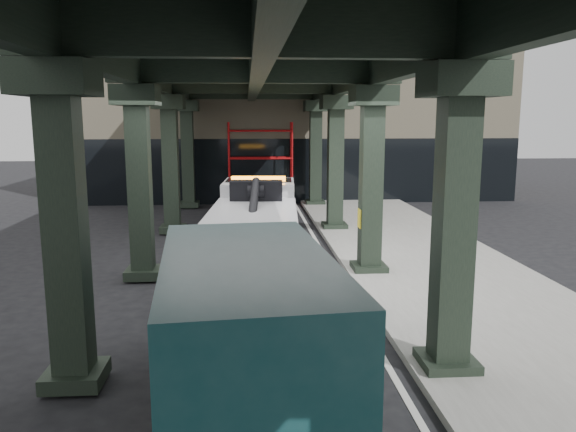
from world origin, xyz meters
name	(u,v)px	position (x,y,z in m)	size (l,w,h in m)	color
ground	(277,300)	(0.00, 0.00, 0.00)	(90.00, 90.00, 0.00)	black
sidewalk	(437,271)	(4.50, 2.00, 0.07)	(5.00, 40.00, 0.15)	gray
lane_stripe	(336,275)	(1.70, 2.00, 0.01)	(0.12, 38.00, 0.01)	silver
viaduct	(256,67)	(-0.40, 2.00, 5.46)	(7.40, 32.00, 6.40)	black
building	(293,122)	(2.00, 20.00, 4.00)	(22.00, 10.00, 8.00)	#C6B793
scaffolding	(260,162)	(0.00, 14.64, 2.11)	(3.08, 0.88, 4.00)	red
tow_truck	(256,224)	(-0.42, 2.98, 1.25)	(2.72, 7.92, 2.55)	black
towed_van	(245,327)	(-0.71, -5.02, 1.30)	(2.85, 6.13, 2.41)	#113C3F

